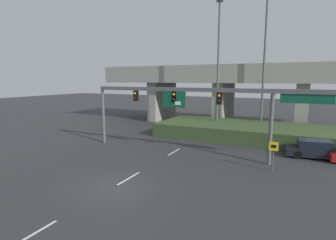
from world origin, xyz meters
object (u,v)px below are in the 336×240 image
object	(u,v)px
highway_light_pole_far	(265,50)
parked_sedan_near_right	(316,150)
highway_light_pole_near	(218,65)
signal_gantry	(191,99)
speed_limit_sign	(273,152)

from	to	relation	value
highway_light_pole_far	parked_sedan_near_right	size ratio (longest dim) A/B	3.78
highway_light_pole_far	parked_sedan_near_right	world-z (taller)	highway_light_pole_far
parked_sedan_near_right	highway_light_pole_near	bearing A→B (deg)	141.17
signal_gantry	speed_limit_sign	bearing A→B (deg)	-13.42
signal_gantry	highway_light_pole_far	size ratio (longest dim) A/B	1.07
highway_light_pole_near	highway_light_pole_far	size ratio (longest dim) A/B	0.82
signal_gantry	highway_light_pole_near	world-z (taller)	highway_light_pole_near
signal_gantry	parked_sedan_near_right	world-z (taller)	signal_gantry
highway_light_pole_far	parked_sedan_near_right	bearing A→B (deg)	-57.20
signal_gantry	highway_light_pole_far	world-z (taller)	highway_light_pole_far
highway_light_pole_far	parked_sedan_near_right	xyz separation A→B (m)	(5.18, -8.03, -8.80)
signal_gantry	parked_sedan_near_right	bearing A→B (deg)	20.01
signal_gantry	parked_sedan_near_right	distance (m)	10.78
highway_light_pole_far	parked_sedan_near_right	distance (m)	12.99
highway_light_pole_near	parked_sedan_near_right	xyz separation A→B (m)	(9.91, -6.21, -7.15)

